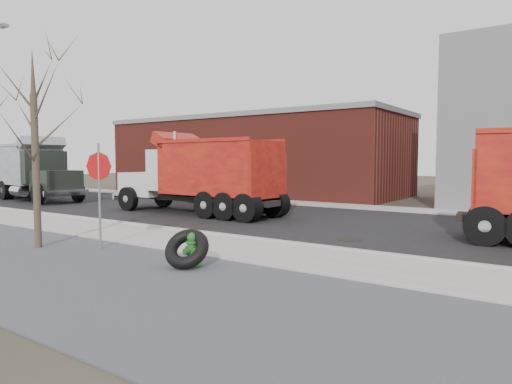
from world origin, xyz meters
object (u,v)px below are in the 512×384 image
Objects in this scene: stop_sign at (99,177)px; dump_truck_grey at (31,169)px; fire_hydrant at (192,251)px; truck_tire at (187,249)px; dump_truck_red_b at (201,173)px.

dump_truck_grey reaches higher than stop_sign.
stop_sign is 17.31m from dump_truck_grey.
dump_truck_grey is at bearing 162.29° from stop_sign.
truck_tire reaches higher than fire_hydrant.
stop_sign reaches higher than fire_hydrant.
dump_truck_red_b reaches higher than fire_hydrant.
truck_tire is at bearing -13.31° from dump_truck_grey.
stop_sign is (-3.24, 0.22, 1.44)m from truck_tire.
dump_truck_red_b reaches higher than stop_sign.
stop_sign reaches higher than truck_tire.
truck_tire is at bearing 2.13° from stop_sign.
stop_sign is 7.91m from dump_truck_red_b.
dump_truck_grey is at bearing 2.98° from dump_truck_red_b.
dump_truck_grey is at bearing 170.31° from fire_hydrant.
stop_sign is at bearing -16.40° from dump_truck_grey.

